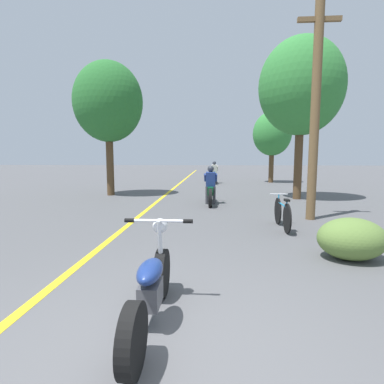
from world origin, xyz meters
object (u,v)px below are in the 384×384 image
(motorcycle_rider_lead, at_px, (211,189))
(bicycle_parked, at_px, (282,213))
(utility_pole, at_px, (315,108))
(roadside_tree_left, at_px, (108,102))
(motorcycle_foreground, at_px, (151,287))
(motorcycle_rider_far, at_px, (214,175))
(roadside_tree_right_near, at_px, (301,87))
(roadside_tree_right_far, at_px, (272,134))

(motorcycle_rider_lead, bearing_deg, bicycle_parked, -64.62)
(utility_pole, distance_m, roadside_tree_left, 8.72)
(roadside_tree_left, bearing_deg, motorcycle_foreground, -68.90)
(utility_pole, height_order, motorcycle_rider_far, utility_pole)
(roadside_tree_left, xyz_separation_m, motorcycle_foreground, (3.93, -10.18, -3.66))
(roadside_tree_right_near, height_order, motorcycle_foreground, roadside_tree_right_near)
(roadside_tree_right_far, height_order, bicycle_parked, roadside_tree_right_far)
(roadside_tree_right_near, xyz_separation_m, motorcycle_foreground, (-4.05, -9.49, -4.03))
(utility_pole, xyz_separation_m, motorcycle_foreground, (-3.30, -5.43, -2.59))
(roadside_tree_right_far, bearing_deg, motorcycle_foreground, -104.50)
(roadside_tree_right_far, xyz_separation_m, roadside_tree_left, (-8.45, -7.32, 0.84))
(roadside_tree_left, xyz_separation_m, bicycle_parked, (6.21, -5.89, -3.69))
(roadside_tree_right_near, height_order, roadside_tree_right_far, roadside_tree_right_near)
(utility_pole, relative_size, motorcycle_rider_far, 2.67)
(utility_pole, bearing_deg, roadside_tree_right_far, 84.22)
(roadside_tree_left, relative_size, bicycle_parked, 3.56)
(bicycle_parked, bearing_deg, utility_pole, 48.01)
(roadside_tree_left, height_order, motorcycle_rider_lead, roadside_tree_left)
(roadside_tree_right_near, xyz_separation_m, motorcycle_rider_lead, (-3.50, -1.54, -3.89))
(roadside_tree_right_near, distance_m, motorcycle_foreground, 11.08)
(motorcycle_rider_lead, xyz_separation_m, motorcycle_rider_far, (0.18, 8.59, 0.01))
(roadside_tree_left, bearing_deg, roadside_tree_right_far, 40.87)
(motorcycle_rider_lead, bearing_deg, utility_pole, -42.40)
(roadside_tree_right_far, height_order, roadside_tree_left, roadside_tree_left)
(roadside_tree_right_far, relative_size, bicycle_parked, 2.88)
(motorcycle_rider_lead, bearing_deg, roadside_tree_right_far, 67.37)
(roadside_tree_right_near, distance_m, roadside_tree_left, 8.02)
(utility_pole, distance_m, motorcycle_rider_lead, 4.47)
(motorcycle_foreground, xyz_separation_m, motorcycle_rider_far, (0.73, 16.54, 0.15))
(utility_pole, distance_m, roadside_tree_right_near, 4.37)
(roadside_tree_left, bearing_deg, motorcycle_rider_far, 53.82)
(roadside_tree_right_near, height_order, bicycle_parked, roadside_tree_right_near)
(motorcycle_foreground, bearing_deg, bicycle_parked, 62.04)
(motorcycle_rider_far, bearing_deg, motorcycle_rider_lead, -91.19)
(roadside_tree_right_far, relative_size, motorcycle_rider_far, 2.16)
(utility_pole, bearing_deg, motorcycle_foreground, -121.31)
(motorcycle_foreground, distance_m, bicycle_parked, 4.86)
(roadside_tree_right_near, relative_size, motorcycle_rider_far, 2.93)
(motorcycle_rider_lead, relative_size, bicycle_parked, 1.31)
(motorcycle_rider_far, bearing_deg, roadside_tree_right_near, -64.76)
(motorcycle_rider_lead, xyz_separation_m, bicycle_parked, (1.73, -3.66, -0.16))
(utility_pole, bearing_deg, roadside_tree_left, 146.71)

